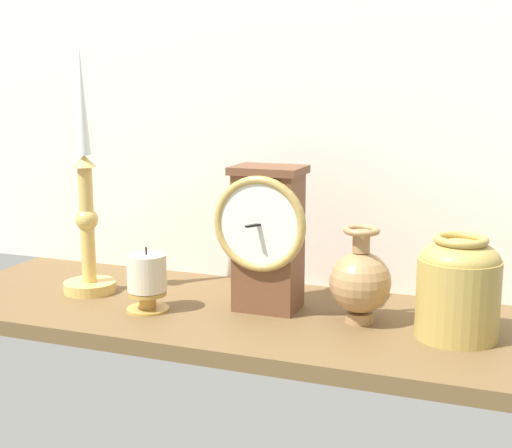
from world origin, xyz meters
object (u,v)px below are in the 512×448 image
mantel_clock (267,235)px  pillar_candle_front (147,280)px  candlestick_tall_left (88,212)px  brass_vase_bulbous (360,281)px  brass_vase_jar (458,285)px

mantel_clock → pillar_candle_front: size_ratio=2.22×
mantel_clock → pillar_candle_front: bearing=-158.3°
candlestick_tall_left → pillar_candle_front: (14.32, -5.83, -9.08)cm
brass_vase_bulbous → pillar_candle_front: bearing=-169.2°
brass_vase_bulbous → brass_vase_jar: (14.19, -1.42, 1.13)cm
brass_vase_jar → mantel_clock: bearing=175.8°
mantel_clock → candlestick_tall_left: size_ratio=0.55×
mantel_clock → candlestick_tall_left: bearing=-178.0°
mantel_clock → candlestick_tall_left: candlestick_tall_left is taller
candlestick_tall_left → brass_vase_bulbous: (46.79, 0.34, -7.51)cm
mantel_clock → brass_vase_jar: size_ratio=1.55×
brass_vase_bulbous → candlestick_tall_left: bearing=-179.6°
candlestick_tall_left → pillar_candle_front: candlestick_tall_left is taller
mantel_clock → brass_vase_jar: mantel_clock is taller
candlestick_tall_left → brass_vase_jar: candlestick_tall_left is taller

